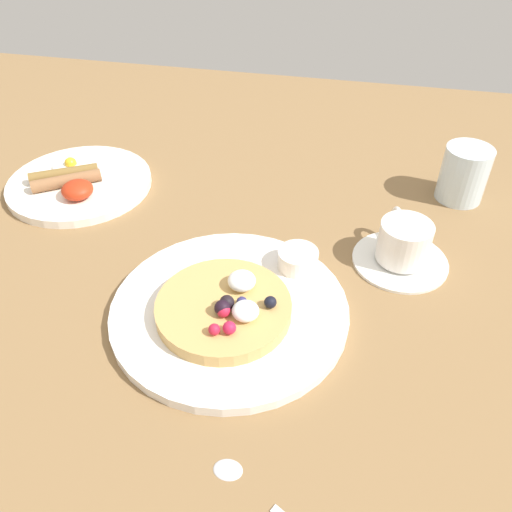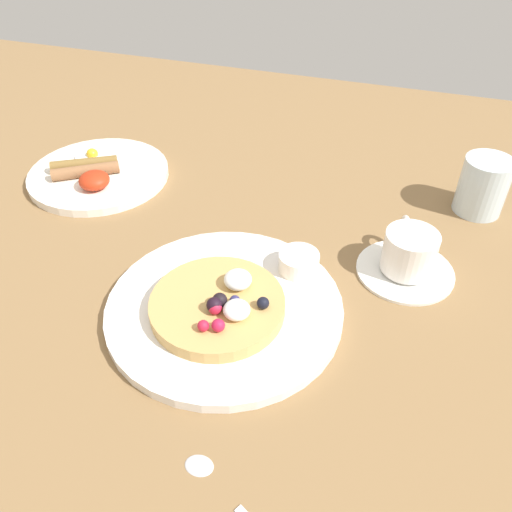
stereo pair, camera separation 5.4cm
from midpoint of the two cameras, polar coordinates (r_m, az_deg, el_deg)
ground_plane at (r=0.72m, az=-8.40°, el=-3.55°), size 2.02×1.47×0.03m
pancake_plate at (r=0.65m, az=-5.25°, el=-5.96°), size 0.29×0.29×0.01m
pancake_with_berries at (r=0.63m, az=-5.79°, el=-5.65°), size 0.16×0.16×0.04m
syrup_ramekin at (r=0.69m, az=2.39°, el=-0.39°), size 0.05×0.05×0.03m
breakfast_plate at (r=0.93m, az=-20.22°, el=7.38°), size 0.23×0.23×0.01m
fried_breakfast at (r=0.91m, az=-21.18°, el=7.73°), size 0.12×0.13×0.03m
coffee_saucer at (r=0.74m, az=13.45°, el=-0.47°), size 0.13×0.13×0.01m
coffee_cup at (r=0.72m, az=13.81°, el=1.62°), size 0.07×0.10×0.06m
teaspoon at (r=0.52m, az=-2.35°, el=-25.14°), size 0.16×0.09×0.01m
water_glass at (r=0.88m, az=20.11°, el=8.36°), size 0.07×0.07×0.09m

